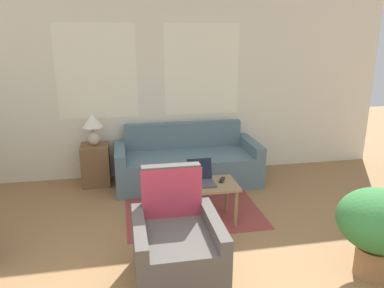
% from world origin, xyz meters
% --- Properties ---
extents(wall_back, '(6.97, 0.06, 2.60)m').
position_xyz_m(wall_back, '(-0.00, 3.74, 1.31)').
color(wall_back, silver).
rests_on(wall_back, ground_plane).
extents(rug, '(1.60, 1.85, 0.01)m').
position_xyz_m(rug, '(0.26, 2.66, 0.00)').
color(rug, brown).
rests_on(rug, ground_plane).
extents(couch, '(2.01, 0.84, 0.81)m').
position_xyz_m(couch, '(0.36, 3.31, 0.26)').
color(couch, slate).
rests_on(couch, ground_plane).
extents(armchair, '(0.73, 0.80, 0.94)m').
position_xyz_m(armchair, '(-0.12, 1.13, 0.28)').
color(armchair, '#514C47').
rests_on(armchair, ground_plane).
extents(side_table, '(0.38, 0.38, 0.58)m').
position_xyz_m(side_table, '(-0.92, 3.45, 0.29)').
color(side_table, brown).
rests_on(side_table, ground_plane).
extents(table_lamp, '(0.28, 0.28, 0.44)m').
position_xyz_m(table_lamp, '(-0.92, 3.45, 0.86)').
color(table_lamp, beige).
rests_on(table_lamp, side_table).
extents(coffee_table, '(0.89, 0.47, 0.45)m').
position_xyz_m(coffee_table, '(0.26, 2.09, 0.39)').
color(coffee_table, '#8E704C').
rests_on(coffee_table, ground_plane).
extents(laptop, '(0.28, 0.30, 0.25)m').
position_xyz_m(laptop, '(0.31, 2.13, 0.51)').
color(laptop, '#47474C').
rests_on(laptop, coffee_table).
extents(cup_navy, '(0.10, 0.10, 0.08)m').
position_xyz_m(cup_navy, '(0.03, 2.04, 0.49)').
color(cup_navy, teal).
rests_on(cup_navy, coffee_table).
extents(cup_yellow, '(0.08, 0.08, 0.10)m').
position_xyz_m(cup_yellow, '(0.09, 2.22, 0.50)').
color(cup_yellow, '#B23D38').
rests_on(cup_yellow, coffee_table).
extents(cup_white, '(0.09, 0.09, 0.09)m').
position_xyz_m(cup_white, '(-0.04, 1.94, 0.50)').
color(cup_white, teal).
rests_on(cup_white, coffee_table).
extents(tv_remote, '(0.11, 0.15, 0.02)m').
position_xyz_m(tv_remote, '(0.55, 2.14, 0.46)').
color(tv_remote, black).
rests_on(tv_remote, coffee_table).
extents(potted_plant, '(0.70, 0.70, 0.80)m').
position_xyz_m(potted_plant, '(1.57, 0.83, 0.50)').
color(potted_plant, '#996B42').
rests_on(potted_plant, ground_plane).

